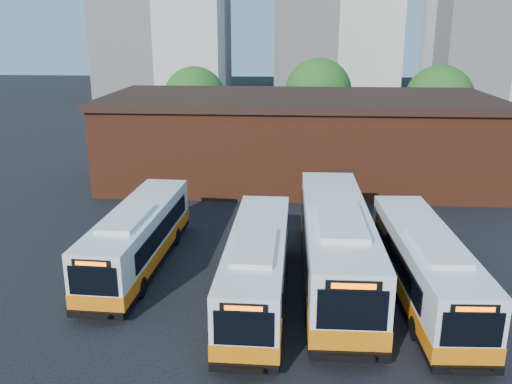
# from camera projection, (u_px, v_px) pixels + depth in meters

# --- Properties ---
(ground) EXTENTS (220.00, 220.00, 0.00)m
(ground) POSITION_uv_depth(u_px,v_px,m) (298.00, 307.00, 22.67)
(ground) COLOR black
(bus_west) EXTENTS (2.80, 11.40, 3.08)m
(bus_west) POSITION_uv_depth(u_px,v_px,m) (138.00, 240.00, 26.12)
(bus_west) COLOR white
(bus_west) RESTS_ON ground
(bus_midwest) EXTENTS (2.53, 11.51, 3.12)m
(bus_midwest) POSITION_uv_depth(u_px,v_px,m) (257.00, 269.00, 22.87)
(bus_midwest) COLOR white
(bus_midwest) RESTS_ON ground
(bus_mideast) EXTENTS (2.98, 13.65, 3.71)m
(bus_mideast) POSITION_uv_depth(u_px,v_px,m) (336.00, 249.00, 24.33)
(bus_mideast) COLOR white
(bus_mideast) RESTS_ON ground
(bus_east) EXTENTS (2.89, 11.63, 3.14)m
(bus_east) POSITION_uv_depth(u_px,v_px,m) (424.00, 270.00, 22.83)
(bus_east) COLOR white
(bus_east) RESTS_ON ground
(transit_worker) EXTENTS (0.49, 0.68, 1.73)m
(transit_worker) POSITION_uv_depth(u_px,v_px,m) (380.00, 327.00, 19.50)
(transit_worker) COLOR #111333
(transit_worker) RESTS_ON ground
(depot_building) EXTENTS (28.60, 12.60, 6.40)m
(depot_building) POSITION_uv_depth(u_px,v_px,m) (298.00, 137.00, 40.80)
(depot_building) COLOR maroon
(depot_building) RESTS_ON ground
(tree_west) EXTENTS (6.00, 6.00, 7.65)m
(tree_west) POSITION_uv_depth(u_px,v_px,m) (195.00, 98.00, 52.52)
(tree_west) COLOR #382314
(tree_west) RESTS_ON ground
(tree_mid) EXTENTS (6.56, 6.56, 8.36)m
(tree_mid) POSITION_uv_depth(u_px,v_px,m) (318.00, 92.00, 53.49)
(tree_mid) COLOR #382314
(tree_mid) RESTS_ON ground
(tree_east) EXTENTS (6.24, 6.24, 7.96)m
(tree_east) POSITION_uv_depth(u_px,v_px,m) (439.00, 99.00, 49.96)
(tree_east) COLOR #382314
(tree_east) RESTS_ON ground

